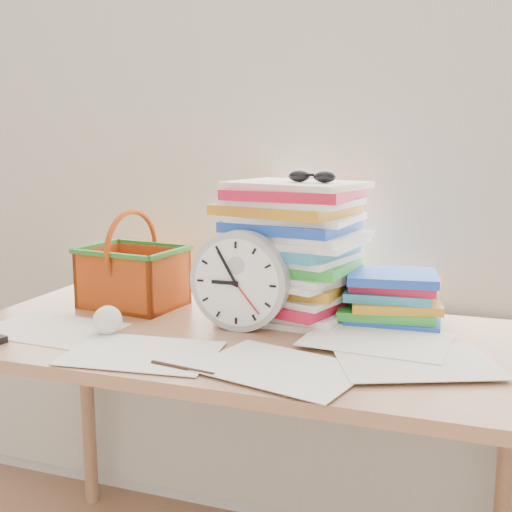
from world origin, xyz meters
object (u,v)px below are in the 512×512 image
at_px(paper_stack, 289,250).
at_px(book_stack, 392,299).
at_px(clock, 240,281).
at_px(basket, 133,259).
at_px(desk, 237,362).

bearing_deg(paper_stack, book_stack, 4.31).
relative_size(paper_stack, book_stack, 1.36).
xyz_separation_m(clock, book_stack, (0.35, 0.17, -0.06)).
bearing_deg(basket, clock, -10.22).
bearing_deg(basket, book_stack, 11.74).
relative_size(book_stack, basket, 0.98).
bearing_deg(paper_stack, clock, -118.02).
relative_size(paper_stack, clock, 1.45).
bearing_deg(paper_stack, desk, -112.14).
bearing_deg(book_stack, paper_stack, -175.69).
distance_m(desk, basket, 0.45).
xyz_separation_m(book_stack, basket, (-0.72, -0.06, 0.07)).
relative_size(desk, clock, 5.63).
xyz_separation_m(clock, basket, (-0.37, 0.12, 0.01)).
distance_m(paper_stack, clock, 0.18).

